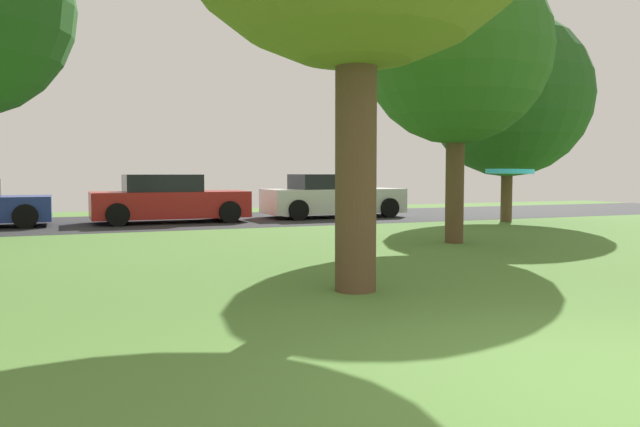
% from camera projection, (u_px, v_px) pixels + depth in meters
% --- Properties ---
extents(ground_plane, '(44.00, 44.00, 0.00)m').
position_uv_depth(ground_plane, '(628.00, 383.00, 4.35)').
color(ground_plane, '#547F38').
extents(road_strip, '(44.00, 6.40, 0.01)m').
position_uv_depth(road_strip, '(189.00, 221.00, 19.09)').
color(road_strip, '#28282B').
rests_on(road_strip, ground_plane).
extents(maple_tree_far, '(3.86, 3.86, 5.91)m').
position_uv_depth(maple_tree_far, '(457.00, 51.00, 12.84)').
color(maple_tree_far, brown).
rests_on(maple_tree_far, ground_plane).
extents(oak_tree_left, '(4.82, 4.82, 6.16)m').
position_uv_depth(oak_tree_left, '(508.00, 95.00, 18.50)').
color(oak_tree_left, brown).
rests_on(oak_tree_left, ground_plane).
extents(frisbee_disc, '(0.31, 0.31, 0.03)m').
position_uv_depth(frisbee_disc, '(510.00, 171.00, 3.56)').
color(frisbee_disc, '#2DB2E0').
extents(parked_car_red, '(4.47, 2.04, 1.41)m').
position_uv_depth(parked_car_red, '(169.00, 200.00, 18.45)').
color(parked_car_red, '#B21E1E').
rests_on(parked_car_red, ground_plane).
extents(parked_car_white, '(4.53, 2.10, 1.41)m').
position_uv_depth(parked_car_white, '(332.00, 197.00, 20.64)').
color(parked_car_white, white).
rests_on(parked_car_white, ground_plane).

